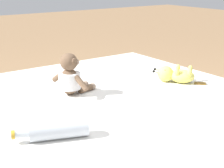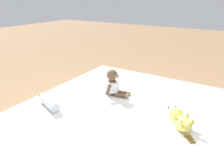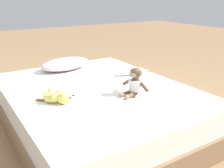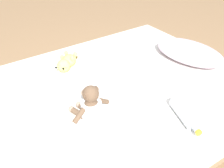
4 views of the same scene
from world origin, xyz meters
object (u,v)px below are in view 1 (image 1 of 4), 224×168
object	(u,v)px
plush_monkey	(71,77)
glass_bottle	(57,130)
plush_yellow_creature	(175,75)
bed	(134,138)

from	to	relation	value
plush_monkey	glass_bottle	size ratio (longest dim) A/B	0.93
plush_yellow_creature	bed	bearing A→B (deg)	17.56
bed	plush_monkey	world-z (taller)	plush_monkey
bed	plush_monkey	distance (m)	0.48
plush_yellow_creature	glass_bottle	bearing A→B (deg)	16.28
glass_bottle	bed	bearing A→B (deg)	-164.81
bed	plush_yellow_creature	world-z (taller)	plush_yellow_creature
plush_monkey	plush_yellow_creature	size ratio (longest dim) A/B	1.00
plush_monkey	plush_yellow_creature	xyz separation A→B (m)	(-0.63, 0.18, -0.05)
plush_monkey	glass_bottle	xyz separation A→B (m)	(0.32, 0.45, -0.06)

